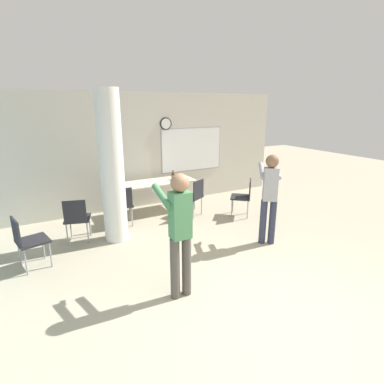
{
  "coord_description": "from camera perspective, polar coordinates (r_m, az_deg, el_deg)",
  "views": [
    {
      "loc": [
        -2.38,
        -2.03,
        2.53
      ],
      "look_at": [
        -0.02,
        2.3,
        1.07
      ],
      "focal_mm": 28.0,
      "sensor_mm": 36.0,
      "label": 1
    }
  ],
  "objects": [
    {
      "name": "chair_by_left_wall",
      "position": [
        5.37,
        -28.89,
        -7.79
      ],
      "size": [
        0.53,
        0.53,
        0.87
      ],
      "color": "#232328",
      "rests_on": "ground_plane"
    },
    {
      "name": "ground_plane",
      "position": [
        4.02,
        17.64,
        -23.39
      ],
      "size": [
        24.0,
        24.0,
        0.0
      ],
      "primitive_type": "plane",
      "color": "#ADA389"
    },
    {
      "name": "chair_mid_room",
      "position": [
        7.0,
        9.83,
        -0.53
      ],
      "size": [
        0.62,
        0.62,
        0.87
      ],
      "color": "#232328",
      "rests_on": "ground_plane"
    },
    {
      "name": "chair_table_right",
      "position": [
        6.89,
        0.29,
        -0.55
      ],
      "size": [
        0.59,
        0.59,
        0.87
      ],
      "color": "#232328",
      "rests_on": "ground_plane"
    },
    {
      "name": "chair_near_pillar",
      "position": [
        5.97,
        -21.1,
        -4.45
      ],
      "size": [
        0.55,
        0.55,
        0.87
      ],
      "color": "#232328",
      "rests_on": "ground_plane"
    },
    {
      "name": "bottle_on_table",
      "position": [
        7.31,
        -3.63,
        3.07
      ],
      "size": [
        0.08,
        0.08,
        0.23
      ],
      "color": "#4C3319",
      "rests_on": "folding_table"
    },
    {
      "name": "person_playing_side",
      "position": [
        5.59,
        14.57,
        -0.07
      ],
      "size": [
        0.6,
        0.69,
        1.68
      ],
      "color": "#2D3347",
      "rests_on": "ground_plane"
    },
    {
      "name": "wall_back",
      "position": [
        7.57,
        -9.81,
        7.66
      ],
      "size": [
        8.0,
        0.15,
        2.8
      ],
      "color": "beige",
      "rests_on": "ground_plane"
    },
    {
      "name": "folding_table",
      "position": [
        7.2,
        -6.38,
        1.67
      ],
      "size": [
        1.74,
        0.72,
        0.75
      ],
      "color": "beige",
      "rests_on": "ground_plane"
    },
    {
      "name": "chair_table_left",
      "position": [
        6.5,
        -13.17,
        -2.07
      ],
      "size": [
        0.5,
        0.5,
        0.87
      ],
      "color": "#232328",
      "rests_on": "ground_plane"
    },
    {
      "name": "support_pillar",
      "position": [
        5.65,
        -15.01,
        4.39
      ],
      "size": [
        0.43,
        0.43,
        2.8
      ],
      "color": "silver",
      "rests_on": "ground_plane"
    },
    {
      "name": "person_playing_front",
      "position": [
        3.88,
        -2.42,
        -6.57
      ],
      "size": [
        0.38,
        0.68,
        1.72
      ],
      "color": "#514C47",
      "rests_on": "ground_plane"
    }
  ]
}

